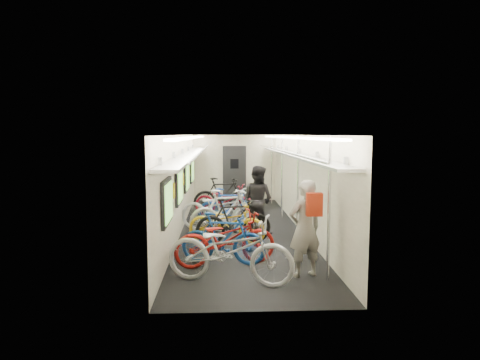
{
  "coord_description": "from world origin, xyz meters",
  "views": [
    {
      "loc": [
        -0.53,
        -10.61,
        2.42
      ],
      "look_at": [
        0.03,
        1.22,
        1.15
      ],
      "focal_mm": 32.0,
      "sensor_mm": 36.0,
      "label": 1
    }
  ],
  "objects": [
    {
      "name": "bicycle_8",
      "position": [
        -0.39,
        1.75,
        0.49
      ],
      "size": [
        1.96,
        1.23,
        0.97
      ],
      "primitive_type": "imported",
      "rotation": [
        0.0,
        0.0,
        1.23
      ],
      "color": "maroon",
      "rests_on": "ground"
    },
    {
      "name": "bicycle_1",
      "position": [
        -0.48,
        -2.81,
        0.49
      ],
      "size": [
        1.68,
        0.83,
        0.97
      ],
      "primitive_type": "imported",
      "rotation": [
        0.0,
        0.0,
        1.33
      ],
      "color": "navy",
      "rests_on": "ground"
    },
    {
      "name": "passenger_mid",
      "position": [
        0.38,
        -0.39,
        0.83
      ],
      "size": [
        1.03,
        0.99,
        1.67
      ],
      "primitive_type": "imported",
      "rotation": [
        0.0,
        0.0,
        2.49
      ],
      "color": "black",
      "rests_on": "ground"
    },
    {
      "name": "bicycle_5",
      "position": [
        -0.38,
        -0.5,
        0.56
      ],
      "size": [
        1.93,
        1.2,
        1.12
      ],
      "primitive_type": "imported",
      "rotation": [
        0.0,
        0.0,
        1.96
      ],
      "color": "silver",
      "rests_on": "ground"
    },
    {
      "name": "backpack",
      "position": [
        1.01,
        -3.79,
        1.28
      ],
      "size": [
        0.27,
        0.15,
        0.38
      ],
      "primitive_type": "cube",
      "rotation": [
        0.0,
        0.0,
        -0.04
      ],
      "color": "#AE2711",
      "rests_on": "passenger_near"
    },
    {
      "name": "bicycle_3",
      "position": [
        -0.23,
        -1.32,
        0.51
      ],
      "size": [
        1.76,
        0.78,
        1.02
      ],
      "primitive_type": "imported",
      "rotation": [
        0.0,
        0.0,
        1.75
      ],
      "color": "black",
      "rests_on": "ground"
    },
    {
      "name": "bicycle_9",
      "position": [
        -0.45,
        2.48,
        0.55
      ],
      "size": [
        1.89,
        0.91,
        1.1
      ],
      "primitive_type": "imported",
      "rotation": [
        0.0,
        0.0,
        1.79
      ],
      "color": "black",
      "rests_on": "ground"
    },
    {
      "name": "bicycle_6",
      "position": [
        -0.55,
        -0.13,
        0.55
      ],
      "size": [
        2.21,
        1.52,
        1.1
      ],
      "primitive_type": "imported",
      "rotation": [
        0.0,
        0.0,
        1.15
      ],
      "color": "#AFB0B4",
      "rests_on": "ground"
    },
    {
      "name": "passenger_near",
      "position": [
        0.9,
        -3.57,
        0.83
      ],
      "size": [
        0.71,
        0.58,
        1.66
      ],
      "primitive_type": "imported",
      "rotation": [
        0.0,
        0.0,
        3.49
      ],
      "color": "gray",
      "rests_on": "ground"
    },
    {
      "name": "bicycle_4",
      "position": [
        -0.38,
        -1.26,
        0.46
      ],
      "size": [
        1.85,
        1.04,
        0.92
      ],
      "primitive_type": "imported",
      "rotation": [
        0.0,
        0.0,
        1.31
      ],
      "color": "gold",
      "rests_on": "ground"
    },
    {
      "name": "bicycle_0",
      "position": [
        -0.38,
        -3.87,
        0.56
      ],
      "size": [
        2.25,
        1.35,
        1.12
      ],
      "primitive_type": "imported",
      "rotation": [
        0.0,
        0.0,
        1.27
      ],
      "color": "#A6A6AB",
      "rests_on": "ground"
    },
    {
      "name": "bicycle_2",
      "position": [
        -0.43,
        -2.9,
        0.5
      ],
      "size": [
        2.03,
        1.15,
        1.01
      ],
      "primitive_type": "imported",
      "rotation": [
        0.0,
        0.0,
        1.84
      ],
      "color": "#A01611",
      "rests_on": "ground"
    },
    {
      "name": "train_car_shell",
      "position": [
        -0.36,
        0.71,
        1.66
      ],
      "size": [
        10.0,
        10.0,
        10.0
      ],
      "color": "black",
      "rests_on": "ground"
    },
    {
      "name": "bicycle_7",
      "position": [
        -0.29,
        0.62,
        0.5
      ],
      "size": [
        1.7,
        0.62,
        1.0
      ],
      "primitive_type": "imported",
      "rotation": [
        0.0,
        0.0,
        1.48
      ],
      "color": "navy",
      "rests_on": "ground"
    }
  ]
}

